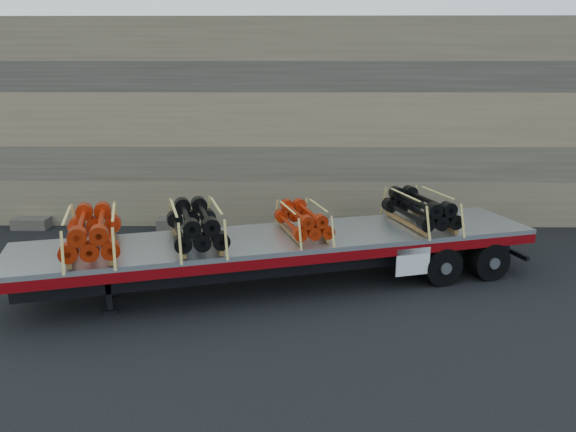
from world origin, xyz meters
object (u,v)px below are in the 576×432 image
trailer (282,260)px  bundle_rear (420,210)px  bundle_midrear (303,221)px  bundle_front (92,233)px  bundle_midfront (196,226)px

trailer → bundle_rear: size_ratio=5.62×
bundle_midrear → trailer: bearing=-180.0°
bundle_front → bundle_midrear: 5.05m
bundle_midrear → bundle_midfront: bearing=-180.0°
bundle_midrear → bundle_rear: 3.29m
bundle_front → bundle_midfront: 2.36m
bundle_midfront → bundle_midrear: size_ratio=1.23×
bundle_front → bundle_midrear: (4.84, 1.42, -0.08)m
bundle_front → bundle_rear: (8.00, 2.35, -0.02)m
bundle_front → bundle_midfront: (2.27, 0.67, -0.00)m
bundle_front → bundle_midrear: bearing=0.0°
bundle_midrear → bundle_rear: (3.15, 0.93, 0.06)m
trailer → bundle_front: bearing=180.0°
trailer → bundle_midrear: bundle_midrear is taller
bundle_midrear → bundle_rear: bundle_rear is taller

